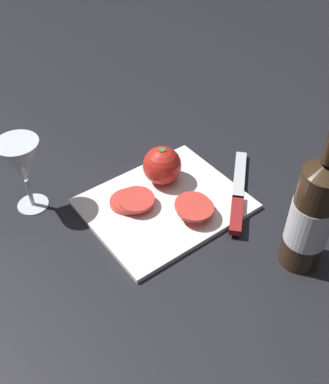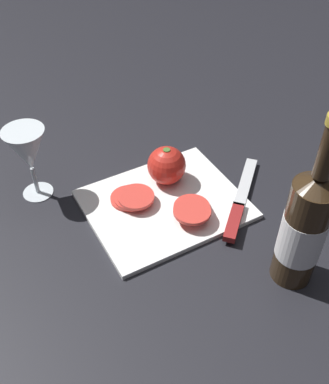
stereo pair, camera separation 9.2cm
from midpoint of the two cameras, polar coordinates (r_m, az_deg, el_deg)
ground_plane at (r=0.91m, az=-1.97°, el=-4.84°), size 3.00×3.00×0.00m
cutting_board at (r=0.95m, az=2.79°, el=-1.69°), size 0.32×0.26×0.01m
wine_bottle at (r=0.79m, az=20.50°, el=-4.58°), size 0.08×0.08×0.34m
wine_glass at (r=0.94m, az=-14.30°, el=4.81°), size 0.09×0.09×0.16m
whole_tomato at (r=0.97m, az=3.00°, el=3.29°), size 0.08×0.08×0.09m
knife at (r=0.93m, az=11.95°, el=-2.73°), size 0.21×0.20×0.01m
tomato_slice_stack_near at (r=0.91m, az=6.40°, el=-2.32°), size 0.09×0.10×0.03m
tomato_slice_stack_far at (r=0.94m, az=-1.33°, el=-0.84°), size 0.09×0.09×0.02m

